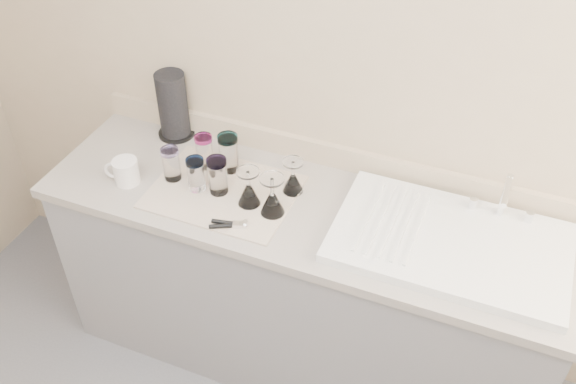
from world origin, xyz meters
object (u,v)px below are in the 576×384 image
at_px(goblet_front_right, 272,201).
at_px(tumbler_purple, 228,153).
at_px(tumbler_magenta, 171,164).
at_px(tumbler_lavender, 218,175).
at_px(paper_towel_roll, 173,106).
at_px(sink_unit, 451,242).
at_px(can_opener, 229,224).
at_px(goblet_back_right, 293,181).
at_px(white_mug, 125,171).
at_px(goblet_front_left, 249,192).
at_px(tumbler_cyan, 204,151).
at_px(tumbler_blue, 196,174).

bearing_deg(goblet_front_right, tumbler_purple, 146.69).
bearing_deg(goblet_front_right, tumbler_magenta, 175.30).
bearing_deg(tumbler_lavender, goblet_front_right, -7.73).
bearing_deg(paper_towel_roll, goblet_front_right, -28.11).
bearing_deg(sink_unit, tumbler_lavender, -176.87).
bearing_deg(tumbler_magenta, goblet_front_right, -4.70).
bearing_deg(can_opener, tumbler_lavender, 126.98).
bearing_deg(goblet_back_right, sink_unit, -5.74).
height_order(tumbler_lavender, white_mug, tumbler_lavender).
xyz_separation_m(goblet_back_right, paper_towel_roll, (-0.61, 0.17, 0.09)).
distance_m(tumbler_lavender, white_mug, 0.38).
xyz_separation_m(goblet_back_right, can_opener, (-0.14, -0.27, -0.04)).
xyz_separation_m(goblet_front_left, can_opener, (-0.01, -0.15, -0.04)).
distance_m(tumbler_purple, white_mug, 0.41).
xyz_separation_m(sink_unit, white_mug, (-1.26, -0.12, 0.03)).
bearing_deg(tumbler_purple, tumbler_cyan, -170.82).
height_order(goblet_front_left, paper_towel_roll, paper_towel_roll).
bearing_deg(paper_towel_roll, tumbler_cyan, -34.87).
relative_size(can_opener, paper_towel_roll, 0.46).
xyz_separation_m(tumbler_purple, tumbler_lavender, (0.02, -0.14, -0.00)).
height_order(tumbler_purple, tumbler_lavender, tumbler_purple).
bearing_deg(white_mug, tumbler_cyan, 39.06).
height_order(tumbler_cyan, paper_towel_roll, paper_towel_roll).
relative_size(sink_unit, paper_towel_roll, 2.78).
bearing_deg(tumbler_blue, paper_towel_roll, 131.58).
distance_m(tumbler_magenta, goblet_front_left, 0.34).
relative_size(tumbler_cyan, paper_towel_roll, 0.49).
bearing_deg(can_opener, goblet_front_right, 48.31).
height_order(goblet_back_right, can_opener, goblet_back_right).
xyz_separation_m(tumbler_blue, goblet_front_right, (0.33, -0.02, -0.02)).
bearing_deg(tumbler_lavender, goblet_back_right, 22.84).
xyz_separation_m(tumbler_lavender, can_opener, (0.12, -0.16, -0.07)).
xyz_separation_m(tumbler_purple, goblet_front_right, (0.26, -0.17, -0.03)).
bearing_deg(white_mug, tumbler_purple, 31.99).
bearing_deg(goblet_back_right, white_mug, -163.53).
bearing_deg(tumbler_magenta, white_mug, -154.01).
bearing_deg(tumbler_purple, paper_towel_roll, 156.47).
distance_m(tumbler_purple, tumbler_lavender, 0.14).
relative_size(tumbler_purple, can_opener, 1.19).
bearing_deg(sink_unit, tumbler_purple, 174.25).
relative_size(tumbler_magenta, can_opener, 1.04).
bearing_deg(tumbler_cyan, paper_towel_roll, 145.13).
xyz_separation_m(tumbler_purple, paper_towel_roll, (-0.33, 0.14, 0.05)).
bearing_deg(goblet_back_right, tumbler_purple, 174.23).
bearing_deg(goblet_back_right, tumbler_lavender, -157.16).
relative_size(goblet_front_left, paper_towel_roll, 0.52).
bearing_deg(goblet_front_left, can_opener, -95.75).
height_order(tumbler_magenta, goblet_front_right, goblet_front_right).
bearing_deg(sink_unit, tumbler_blue, -176.25).
bearing_deg(goblet_front_right, white_mug, -175.93).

